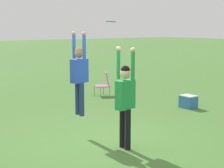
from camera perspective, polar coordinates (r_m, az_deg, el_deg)
ground_plane at (r=8.73m, az=-1.63°, el=-8.53°), size 120.00×120.00×0.00m
person_jumping at (r=8.80m, az=-5.00°, el=1.86°), size 0.57×0.45×1.98m
person_defending at (r=7.89m, az=2.03°, el=-1.72°), size 0.60×0.48×2.18m
frisbee at (r=8.26m, az=-0.16°, el=9.49°), size 0.23×0.23×0.03m
camping_chair_3 at (r=14.16m, az=-1.18°, el=0.20°), size 0.67×0.74×0.88m
cooler_box at (r=12.29m, az=11.55°, el=-2.63°), size 0.50×0.40×0.41m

